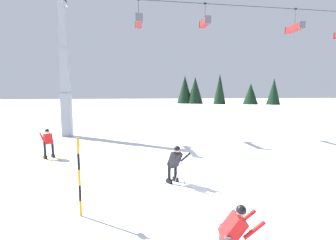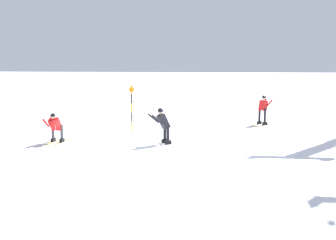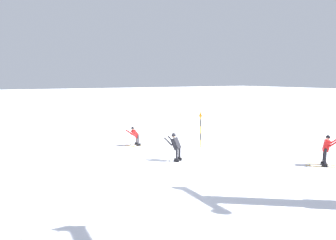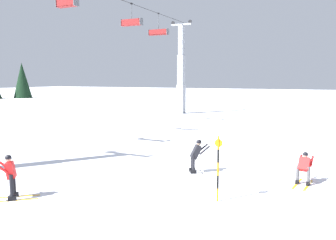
{
  "view_description": "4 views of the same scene",
  "coord_description": "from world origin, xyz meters",
  "views": [
    {
      "loc": [
        -2.06,
        -10.34,
        3.62
      ],
      "look_at": [
        -0.36,
        0.59,
        2.34
      ],
      "focal_mm": 25.55,
      "sensor_mm": 36.0,
      "label": 1
    },
    {
      "loc": [
        16.69,
        1.17,
        3.45
      ],
      "look_at": [
        -0.89,
        -1.15,
        0.97
      ],
      "focal_mm": 43.93,
      "sensor_mm": 36.0,
      "label": 2
    },
    {
      "loc": [
        8.13,
        12.49,
        4.52
      ],
      "look_at": [
        0.18,
        -1.18,
        2.34
      ],
      "focal_mm": 32.17,
      "sensor_mm": 36.0,
      "label": 3
    },
    {
      "loc": [
        -15.04,
        -6.95,
        4.36
      ],
      "look_at": [
        -0.87,
        -0.08,
        2.46
      ],
      "focal_mm": 36.89,
      "sensor_mm": 36.0,
      "label": 4
    }
  ],
  "objects": [
    {
      "name": "ground_plane",
      "position": [
        0.0,
        0.0,
        0.0
      ],
      "size": [
        260.0,
        260.0,
        0.0
      ],
      "primitive_type": "plane",
      "color": "white"
    },
    {
      "name": "skier_carving_main",
      "position": [
        -0.37,
        -1.29,
        0.91
      ],
      "size": [
        1.35,
        1.72,
        1.69
      ],
      "color": "white",
      "rests_on": "ground_plane"
    },
    {
      "name": "lift_tower_near",
      "position": [
        -7.31,
        10.36,
        4.75
      ],
      "size": [
        0.76,
        3.05,
        11.36
      ],
      "color": "gray",
      "rests_on": "ground_plane"
    },
    {
      "name": "haul_cable",
      "position": [
        8.53,
        10.36,
        11.2
      ],
      "size": [
        37.69,
        0.05,
        0.05
      ],
      "primitive_type": "cylinder",
      "rotation": [
        0.0,
        1.57,
        0.0
      ],
      "color": "black"
    },
    {
      "name": "chairlift_seat_nearest",
      "position": [
        -1.37,
        10.36,
        9.48
      ],
      "size": [
        0.61,
        2.22,
        2.09
      ],
      "color": "black"
    },
    {
      "name": "chairlift_seat_second",
      "position": [
        4.32,
        10.36,
        9.67
      ],
      "size": [
        0.61,
        1.69,
        1.91
      ],
      "color": "black"
    },
    {
      "name": "chairlift_seat_middle",
      "position": [
        12.86,
        10.36,
        9.51
      ],
      "size": [
        0.61,
        2.13,
        2.06
      ],
      "color": "black"
    },
    {
      "name": "trail_marker_pole",
      "position": [
        -3.57,
        -3.35,
        1.27
      ],
      "size": [
        0.07,
        0.28,
        2.36
      ],
      "color": "orange",
      "rests_on": "ground_plane"
    },
    {
      "name": "skier_distant_uphill",
      "position": [
        -6.62,
        3.47,
        0.95
      ],
      "size": [
        1.52,
        1.7,
        1.67
      ],
      "color": "yellow",
      "rests_on": "ground_plane"
    },
    {
      "name": "skier_distant_downhill",
      "position": [
        -0.01,
        -5.94,
        0.74
      ],
      "size": [
        1.68,
        0.78,
        1.45
      ],
      "color": "yellow",
      "rests_on": "ground_plane"
    },
    {
      "name": "tree_line_ridge",
      "position": [
        24.71,
        63.94,
        4.26
      ],
      "size": [
        29.28,
        16.81,
        9.54
      ],
      "color": "black",
      "rests_on": "ground_plane"
    }
  ]
}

